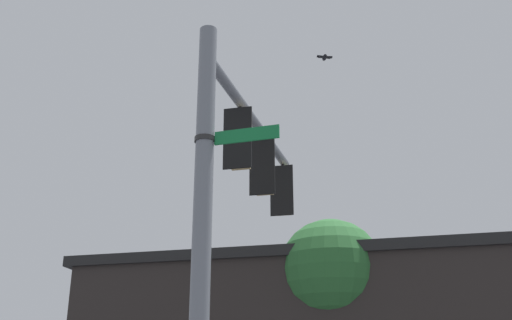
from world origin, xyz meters
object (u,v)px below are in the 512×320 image
Objects in this scene: traffic_light_nearest_pole at (240,141)px; traffic_light_mid_outer at (283,192)px; traffic_light_mid_inner at (264,170)px; street_name_sign at (223,138)px; bird_flying at (325,57)px.

traffic_light_nearest_pole is 3.26m from traffic_light_mid_outer.
traffic_light_mid_inner reaches higher than street_name_sign.
street_name_sign is (-0.01, -5.04, -0.69)m from traffic_light_mid_outer.
bird_flying is (1.18, 4.48, 3.85)m from street_name_sign.
traffic_light_nearest_pole and traffic_light_mid_inner have the same top height.
traffic_light_nearest_pole is 1.00× the size of traffic_light_mid_outer.
traffic_light_mid_outer is (0.21, 3.26, 0.00)m from traffic_light_nearest_pole.
traffic_light_mid_inner is at bearing 91.56° from street_name_sign.
traffic_light_mid_inner is 1.00× the size of traffic_light_mid_outer.
traffic_light_mid_outer is 3.44× the size of bird_flying.
street_name_sign is at bearing -88.44° from traffic_light_mid_inner.
traffic_light_mid_outer is (0.10, 1.63, 0.00)m from traffic_light_mid_inner.
traffic_light_mid_inner and traffic_light_mid_outer have the same top height.
traffic_light_mid_inner is at bearing -139.93° from bird_flying.
traffic_light_nearest_pole is at bearing -93.67° from traffic_light_mid_outer.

